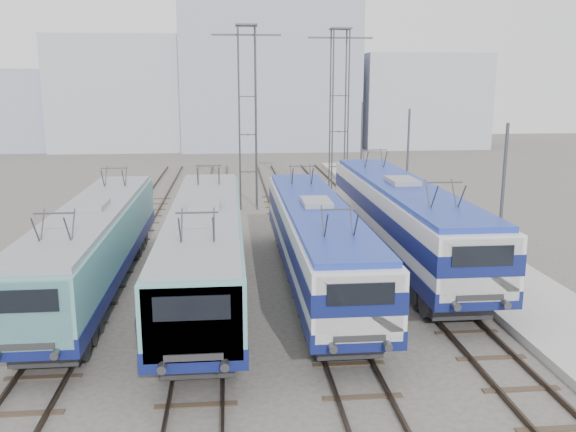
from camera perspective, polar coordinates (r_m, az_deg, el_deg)
The scene contains 15 objects.
ground at distance 20.69m, azimuth -1.66°, elevation -11.56°, with size 160.00×160.00×0.00m, color #514C47.
platform at distance 30.34m, azimuth 16.91°, elevation -3.94°, with size 4.00×70.00×0.30m, color #9E9E99.
locomotive_far_left at distance 25.58m, azimuth -17.80°, elevation -2.34°, with size 2.73×17.23×3.24m.
locomotive_center_left at distance 24.14m, azimuth -7.74°, elevation -2.54°, with size 2.83×17.86×3.36m.
locomotive_center_right at distance 24.95m, azimuth 2.69°, elevation -1.97°, with size 2.74×17.30×3.25m.
locomotive_far_right at distance 28.97m, azimuth 10.62°, elevation 0.19°, with size 2.96×18.74×3.52m.
catenary_tower_west at distance 40.93m, azimuth -3.82°, elevation 9.90°, with size 4.50×1.20×12.00m.
catenary_tower_east at distance 43.60m, azimuth 4.80°, elevation 10.03°, with size 4.50×1.20×12.00m.
mast_front at distance 23.58m, azimuth 19.28°, elevation -0.30°, with size 0.12×0.12×7.00m, color #3F4247.
mast_mid at distance 34.65m, azimuth 11.07°, elevation 4.03°, with size 0.12×0.12×7.00m, color #3F4247.
mast_rear at distance 46.19m, azimuth 6.87°, elevation 6.21°, with size 0.12×0.12×7.00m, color #3F4247.
building_west at distance 81.89m, azimuth -14.73°, elevation 11.00°, with size 18.00×12.00×14.00m, color #A4AAB8.
building_center at distance 81.04m, azimuth -1.82°, elevation 12.80°, with size 22.00×14.00×18.00m, color #929AB3.
building_east at distance 84.75m, azimuth 12.05°, elevation 10.49°, with size 16.00×12.00×12.00m, color #A4AAB8.
building_far_west at distance 85.91m, azimuth -25.37°, elevation 8.94°, with size 14.00×10.00×10.00m, color #929AB3.
Camera 1 is at (-1.22, -18.87, 8.39)m, focal length 38.00 mm.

